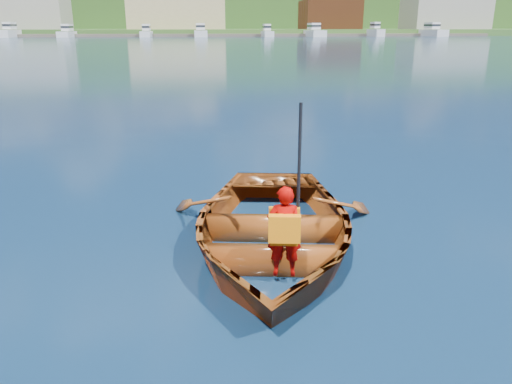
{
  "coord_description": "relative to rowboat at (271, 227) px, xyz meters",
  "views": [
    {
      "loc": [
        0.42,
        -5.65,
        2.73
      ],
      "look_at": [
        1.11,
        0.19,
        0.78
      ],
      "focal_mm": 35.0,
      "sensor_mm": 36.0,
      "label": 1
    }
  ],
  "objects": [
    {
      "name": "ground",
      "position": [
        -1.3,
        -0.19,
        -0.29
      ],
      "size": [
        600.0,
        600.0,
        0.0
      ],
      "color": "#162B48",
      "rests_on": "ground"
    },
    {
      "name": "rowboat",
      "position": [
        0.0,
        0.0,
        0.0
      ],
      "size": [
        3.7,
        4.72,
        0.89
      ],
      "color": "brown",
      "rests_on": "ground"
    },
    {
      "name": "child_paddler",
      "position": [
        0.01,
        -0.91,
        0.34
      ],
      "size": [
        0.41,
        0.38,
        1.89
      ],
      "color": "#A20401",
      "rests_on": "ground"
    },
    {
      "name": "shoreline",
      "position": [
        -1.3,
        236.42,
        10.03
      ],
      "size": [
        400.0,
        140.0,
        22.0
      ],
      "color": "#345B23",
      "rests_on": "ground"
    },
    {
      "name": "dock",
      "position": [
        10.37,
        147.81,
        0.11
      ],
      "size": [
        160.05,
        8.45,
        0.8
      ],
      "color": "brown",
      "rests_on": "ground"
    },
    {
      "name": "waterfront_buildings",
      "position": [
        -9.04,
        164.81,
        7.45
      ],
      "size": [
        202.0,
        16.0,
        14.0
      ],
      "color": "brown",
      "rests_on": "ground"
    },
    {
      "name": "marina_yachts",
      "position": [
        4.42,
        143.12,
        1.07
      ],
      "size": [
        140.72,
        13.64,
        4.35
      ],
      "color": "silver",
      "rests_on": "ground"
    }
  ]
}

